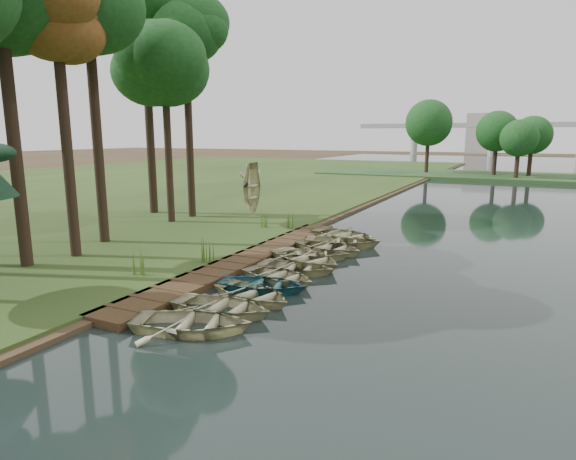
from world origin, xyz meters
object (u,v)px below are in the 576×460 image
at_px(boardwalk, 247,260).
at_px(rowboat_1, 222,304).
at_px(rowboat_0, 192,320).
at_px(stored_rowboat, 253,210).
at_px(rowboat_2, 253,291).

bearing_deg(boardwalk, rowboat_1, -65.90).
xyz_separation_m(boardwalk, rowboat_0, (2.50, -7.03, 0.25)).
xyz_separation_m(boardwalk, stored_rowboat, (-5.12, 9.24, 0.50)).
bearing_deg(rowboat_1, rowboat_0, 176.91).
bearing_deg(rowboat_1, stored_rowboat, 23.93).
height_order(rowboat_0, rowboat_1, rowboat_0).
distance_m(boardwalk, rowboat_1, 6.12).
bearing_deg(rowboat_0, rowboat_1, -19.59).
distance_m(boardwalk, rowboat_2, 4.93).
height_order(rowboat_0, rowboat_2, rowboat_0).
relative_size(rowboat_0, rowboat_1, 1.05).
bearing_deg(rowboat_2, boardwalk, 50.42).
bearing_deg(rowboat_1, boardwalk, 20.83).
bearing_deg(stored_rowboat, rowboat_0, -154.59).
bearing_deg(rowboat_2, rowboat_1, -171.27).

